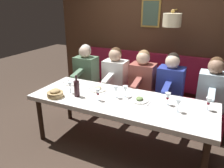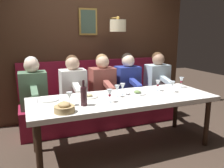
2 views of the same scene
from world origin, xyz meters
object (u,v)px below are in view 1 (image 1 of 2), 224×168
wine_glass_3 (209,101)px  bread_bowl (55,94)px  wine_glass_4 (70,85)px  diner_near (171,80)px  wine_glass_6 (125,89)px  wine_glass_5 (98,92)px  wine_glass_0 (168,96)px  wine_glass_1 (116,90)px  dining_table (120,104)px  wine_bottle (77,88)px  diner_farthest (86,67)px  diner_far (115,71)px  diner_middle (142,75)px  wine_glass_2 (178,103)px  diner_nearest (213,86)px

wine_glass_3 → bread_bowl: wine_glass_3 is taller
wine_glass_4 → bread_bowl: bearing=154.3°
diner_near → wine_glass_6: size_ratio=4.82×
wine_glass_5 → wine_glass_0: bearing=-73.0°
wine_glass_1 → wine_glass_3: bearing=-83.0°
dining_table → wine_glass_3: 1.10m
wine_bottle → diner_near: bearing=-45.7°
wine_glass_0 → wine_glass_1: same height
diner_farthest → wine_bottle: (-1.04, -0.51, 0.04)m
wine_glass_1 → wine_glass_4: same height
diner_near → bread_bowl: size_ratio=3.60×
diner_far → wine_bottle: 1.04m
diner_middle → wine_glass_5: diner_middle is taller
diner_middle → wine_glass_0: diner_middle is taller
diner_near → bread_bowl: 1.78m
wine_glass_2 → wine_glass_5: (-0.12, 1.01, -0.00)m
bread_bowl → wine_glass_2: bearing=-79.9°
wine_glass_6 → wine_bottle: wine_bottle is taller
diner_near → diner_farthest: bearing=90.0°
dining_table → diner_far: diner_far is taller
diner_near → wine_glass_1: bearing=146.5°
bread_bowl → diner_middle: bearing=-35.6°
wine_glass_4 → wine_glass_5: bearing=-96.3°
wine_glass_6 → wine_glass_1: bearing=122.2°
diner_far → wine_glass_2: bearing=-126.2°
diner_farthest → wine_glass_6: (-0.78, -1.12, 0.04)m
wine_glass_5 → bread_bowl: wine_glass_5 is taller
wine_glass_0 → wine_glass_2: 0.21m
diner_middle → wine_glass_4: 1.23m
diner_middle → wine_glass_5: size_ratio=4.82×
wine_glass_3 → wine_bottle: size_ratio=0.55×
wine_glass_6 → dining_table: bearing=164.9°
wine_glass_2 → wine_glass_4: 1.49m
diner_nearest → wine_glass_2: diner_nearest is taller
diner_farthest → wine_bottle: diner_farthest is taller
diner_near → diner_middle: size_ratio=1.00×
diner_middle → wine_glass_2: diner_middle is taller
wine_glass_0 → wine_glass_1: (-0.08, 0.68, 0.00)m
diner_near → wine_glass_4: bearing=128.8°
diner_nearest → wine_glass_0: 0.91m
wine_glass_4 → wine_bottle: bearing=-111.7°
wine_glass_2 → wine_glass_6: 0.74m
diner_farthest → wine_glass_3: 2.27m
wine_glass_1 → wine_glass_4: size_ratio=1.00×
diner_far → wine_glass_2: diner_far is taller
diner_middle → wine_glass_4: size_ratio=4.82×
wine_glass_0 → wine_glass_5: 0.90m
dining_table → wine_glass_1: 0.20m
diner_nearest → dining_table: bearing=129.0°
wine_glass_3 → wine_glass_0: bearing=97.4°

